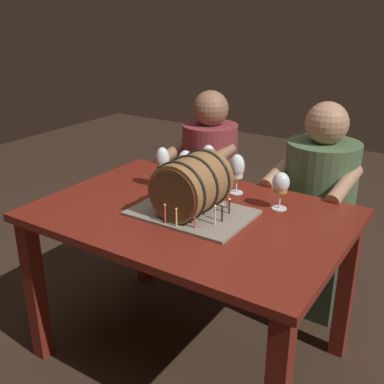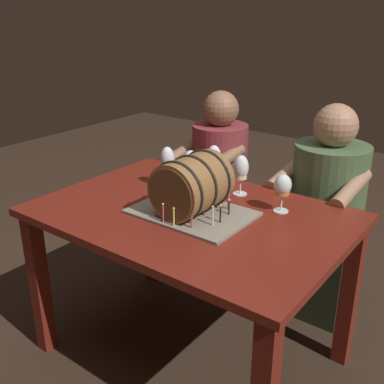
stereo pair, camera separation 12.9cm
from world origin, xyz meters
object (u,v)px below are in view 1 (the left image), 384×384
Objects in this scene: person_seated_right at (317,215)px; wine_glass_red at (163,161)px; wine_glass_rose at (208,158)px; wine_glass_amber at (281,184)px; dining_table at (191,235)px; barrel_cake at (192,187)px; wine_glass_empty at (185,161)px; wine_glass_white at (237,168)px; person_seated_left at (209,195)px.

wine_glass_red is at bearing -137.69° from person_seated_right.
wine_glass_rose is 0.44m from wine_glass_amber.
wine_glass_rose reaches higher than wine_glass_amber.
dining_table is at bearing -31.48° from wine_glass_red.
barrel_cake is at bearing -69.11° from wine_glass_rose.
wine_glass_empty is 0.27m from wine_glass_white.
wine_glass_amber is 0.58m from wine_glass_red.
person_seated_right reaches higher than barrel_cake.
wine_glass_white is (0.26, 0.03, 0.00)m from wine_glass_empty.
wine_glass_white is at bearing 7.46° from wine_glass_empty.
person_seated_left is at bearing 143.27° from wine_glass_amber.
wine_glass_rose is 0.18m from wine_glass_white.
barrel_cake reaches higher than wine_glass_rose.
wine_glass_rose is 1.04× the size of wine_glass_white.
wine_glass_rose is 0.11m from wine_glass_empty.
wine_glass_rose is 0.17× the size of person_seated_left.
wine_glass_white is 0.17× the size of person_seated_left.
person_seated_left reaches higher than wine_glass_white.
person_seated_left reaches higher than dining_table.
wine_glass_empty is at bearing 176.80° from wine_glass_amber.
dining_table is at bearing -101.99° from wine_glass_white.
person_seated_right is at bearing 66.78° from barrel_cake.
dining_table is 0.79m from person_seated_left.
person_seated_right is at bearing 39.85° from wine_glass_rose.
wine_glass_empty reaches higher than wine_glass_amber.
wine_glass_amber is at bearing -3.20° from wine_glass_empty.
person_seated_right is at bearing 0.04° from person_seated_left.
person_seated_left is at bearing 115.76° from barrel_cake.
wine_glass_empty is 0.15× the size of person_seated_right.
barrel_cake is at bearing -113.22° from person_seated_right.
wine_glass_white is (-0.24, 0.06, 0.01)m from wine_glass_amber.
wine_glass_red is 1.07× the size of wine_glass_white.
wine_glass_white is at bearing 82.13° from barrel_cake.
wine_glass_amber is at bearing 41.18° from barrel_cake.
person_seated_left is (-0.40, 0.42, -0.36)m from wine_glass_white.
dining_table is 2.67× the size of barrel_cake.
wine_glass_red is at bearing 148.52° from dining_table.
person_seated_right is at bearing 86.99° from wine_glass_amber.
person_seated_right is (0.60, 0.55, -0.34)m from wine_glass_red.
wine_glass_white reaches higher than dining_table.
wine_glass_rose is at bearing 41.63° from wine_glass_empty.
wine_glass_empty is (-0.22, 0.28, 0.00)m from barrel_cake.
wine_glass_rose is 1.18× the size of wine_glass_amber.
wine_glass_red is at bearing -83.18° from person_seated_left.
wine_glass_rose reaches higher than wine_glass_white.
barrel_cake is 0.36m from wine_glass_empty.
wine_glass_amber is at bearing 6.75° from wine_glass_red.
dining_table is at bearing -70.84° from wine_glass_rose.
wine_glass_amber is (0.29, 0.25, -0.01)m from barrel_cake.
person_seated_right reaches higher than person_seated_left.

